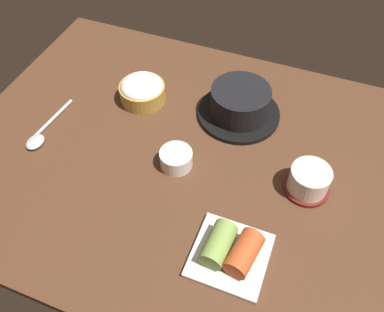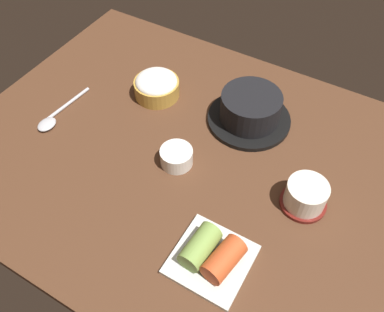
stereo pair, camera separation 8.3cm
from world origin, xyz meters
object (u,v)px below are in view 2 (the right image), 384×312
at_px(tea_cup_with_saucer, 306,195).
at_px(stone_pot, 250,110).
at_px(kimchi_plate, 212,255).
at_px(banchan_cup_center, 176,156).
at_px(spoon, 53,118).
at_px(rice_bowl, 157,85).

bearing_deg(tea_cup_with_saucer, stone_pot, 140.97).
height_order(tea_cup_with_saucer, kimchi_plate, tea_cup_with_saucer).
height_order(tea_cup_with_saucer, banchan_cup_center, tea_cup_with_saucer).
bearing_deg(banchan_cup_center, spoon, -173.14).
bearing_deg(stone_pot, tea_cup_with_saucer, -39.03).
relative_size(tea_cup_with_saucer, kimchi_plate, 0.69).
bearing_deg(spoon, banchan_cup_center, 6.86).
bearing_deg(banchan_cup_center, tea_cup_with_saucer, 7.65).
distance_m(kimchi_plate, spoon, 0.50).
height_order(rice_bowl, banchan_cup_center, rice_bowl).
xyz_separation_m(tea_cup_with_saucer, kimchi_plate, (-0.10, -0.20, -0.01)).
distance_m(rice_bowl, kimchi_plate, 0.45).
height_order(tea_cup_with_saucer, spoon, tea_cup_with_saucer).
relative_size(banchan_cup_center, kimchi_plate, 0.52).
bearing_deg(rice_bowl, banchan_cup_center, -45.75).
xyz_separation_m(tea_cup_with_saucer, banchan_cup_center, (-0.27, -0.04, -0.01)).
relative_size(banchan_cup_center, spoon, 0.41).
distance_m(stone_pot, tea_cup_with_saucer, 0.24).
height_order(banchan_cup_center, kimchi_plate, kimchi_plate).
bearing_deg(banchan_cup_center, stone_pot, 67.36).
relative_size(stone_pot, tea_cup_with_saucer, 2.08).
relative_size(rice_bowl, spoon, 0.64).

